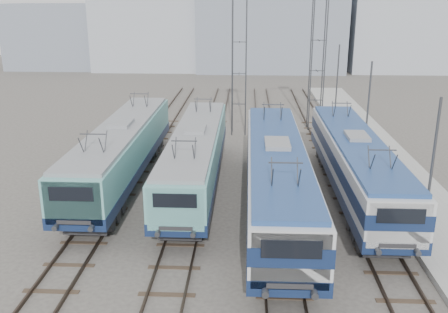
% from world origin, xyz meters
% --- Properties ---
extents(ground, '(160.00, 160.00, 0.00)m').
position_xyz_m(ground, '(0.00, 0.00, 0.00)').
color(ground, '#514C47').
extents(platform, '(4.00, 70.00, 0.30)m').
position_xyz_m(platform, '(10.20, 8.00, 0.15)').
color(platform, '#9E9E99').
rests_on(platform, ground).
extents(locomotive_far_left, '(2.82, 17.80, 3.35)m').
position_xyz_m(locomotive_far_left, '(-6.75, 9.72, 2.22)').
color(locomotive_far_left, '#122246').
rests_on(locomotive_far_left, ground).
extents(locomotive_center_left, '(2.71, 17.12, 3.22)m').
position_xyz_m(locomotive_center_left, '(-2.25, 9.12, 2.14)').
color(locomotive_center_left, '#122246').
rests_on(locomotive_center_left, ground).
extents(locomotive_center_right, '(2.94, 18.57, 3.49)m').
position_xyz_m(locomotive_center_right, '(2.25, 5.45, 2.37)').
color(locomotive_center_right, '#122246').
rests_on(locomotive_center_right, ground).
extents(locomotive_far_right, '(2.73, 17.25, 3.24)m').
position_xyz_m(locomotive_far_right, '(6.75, 8.07, 2.21)').
color(locomotive_far_right, '#122246').
rests_on(locomotive_far_right, ground).
extents(catenary_tower_west, '(4.50, 1.20, 12.00)m').
position_xyz_m(catenary_tower_west, '(0.00, 22.00, 6.64)').
color(catenary_tower_west, '#3F4247').
rests_on(catenary_tower_west, ground).
extents(catenary_tower_east, '(4.50, 1.20, 12.00)m').
position_xyz_m(catenary_tower_east, '(6.50, 24.00, 6.64)').
color(catenary_tower_east, '#3F4247').
rests_on(catenary_tower_east, ground).
extents(mast_front, '(0.12, 0.12, 7.00)m').
position_xyz_m(mast_front, '(8.60, 2.00, 3.50)').
color(mast_front, '#3F4247').
rests_on(mast_front, ground).
extents(mast_mid, '(0.12, 0.12, 7.00)m').
position_xyz_m(mast_mid, '(8.60, 14.00, 3.50)').
color(mast_mid, '#3F4247').
rests_on(mast_mid, ground).
extents(mast_rear, '(0.12, 0.12, 7.00)m').
position_xyz_m(mast_rear, '(8.60, 26.00, 3.50)').
color(mast_rear, '#3F4247').
rests_on(mast_rear, ground).
extents(building_west, '(18.00, 12.00, 14.00)m').
position_xyz_m(building_west, '(-14.00, 62.00, 7.00)').
color(building_west, '#A4ABB5').
rests_on(building_west, ground).
extents(building_center, '(22.00, 14.00, 18.00)m').
position_xyz_m(building_center, '(4.00, 62.00, 9.00)').
color(building_center, gray).
rests_on(building_center, ground).
extents(building_east, '(16.00, 12.00, 12.00)m').
position_xyz_m(building_east, '(24.00, 62.00, 6.00)').
color(building_east, '#A4ABB5').
rests_on(building_east, ground).
extents(building_far_west, '(14.00, 10.00, 10.00)m').
position_xyz_m(building_far_west, '(-30.00, 62.00, 5.00)').
color(building_far_west, gray).
rests_on(building_far_west, ground).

